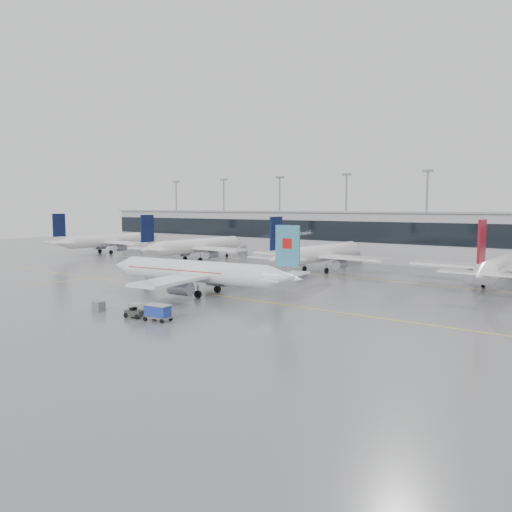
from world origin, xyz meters
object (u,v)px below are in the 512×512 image
Objects in this scene: air_canada_jet at (201,272)px; baggage_cart at (158,311)px; baggage_tug at (135,312)px; gse_unit at (99,306)px.

air_canada_jet is 18.34m from baggage_cart.
baggage_tug is 6.68m from gse_unit.
air_canada_jet reaches higher than baggage_tug.
baggage_tug is 2.87× the size of gse_unit.
air_canada_jet reaches higher than gse_unit.
air_canada_jet is 10.52× the size of baggage_cart.
baggage_tug is (4.55, -16.71, -2.83)m from air_canada_jet.
gse_unit is (-6.66, -0.43, 0.02)m from baggage_tug.
baggage_tug is 1.11× the size of baggage_cart.
gse_unit is at bearing 176.70° from baggage_tug.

